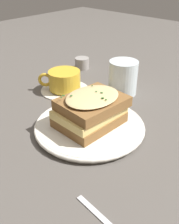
# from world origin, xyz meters

# --- Properties ---
(ground_plane) EXTENTS (2.40, 2.40, 0.00)m
(ground_plane) POSITION_xyz_m (0.00, 0.00, 0.00)
(ground_plane) COLOR #514C47
(dinner_plate) EXTENTS (0.25, 0.25, 0.01)m
(dinner_plate) POSITION_xyz_m (0.02, 0.01, 0.01)
(dinner_plate) COLOR silver
(dinner_plate) RESTS_ON ground_plane
(sandwich) EXTENTS (0.12, 0.15, 0.07)m
(sandwich) POSITION_xyz_m (0.02, 0.01, 0.05)
(sandwich) COLOR brown
(sandwich) RESTS_ON dinner_plate
(teacup_with_saucer) EXTENTS (0.14, 0.14, 0.06)m
(teacup_with_saucer) POSITION_xyz_m (0.21, -0.09, 0.03)
(teacup_with_saucer) COLOR silver
(teacup_with_saucer) RESTS_ON ground_plane
(water_glass) EXTENTS (0.08, 0.08, 0.09)m
(water_glass) POSITION_xyz_m (0.08, -0.19, 0.05)
(water_glass) COLOR silver
(water_glass) RESTS_ON ground_plane
(condiment_pot) EXTENTS (0.05, 0.05, 0.04)m
(condiment_pot) POSITION_xyz_m (0.30, -0.25, 0.02)
(condiment_pot) COLOR gray
(condiment_pot) RESTS_ON ground_plane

